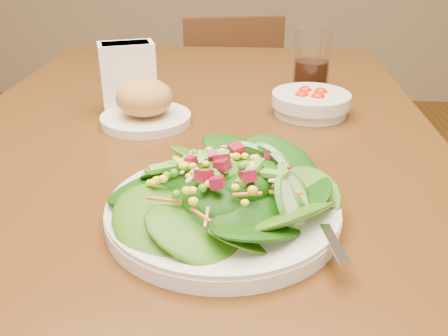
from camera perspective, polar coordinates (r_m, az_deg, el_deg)
The scene contains 7 objects.
dining_table at distance 0.95m, azimuth -3.64°, elevation -1.61°, with size 0.90×1.40×0.75m.
chair_far at distance 1.99m, azimuth 0.60°, elevation 6.57°, with size 0.44×0.44×0.80m.
salad_plate at distance 0.63m, azimuth 0.81°, elevation -3.46°, with size 0.30×0.30×0.09m.
bread_plate at distance 0.95m, azimuth -9.01°, elevation 7.04°, with size 0.17×0.17×0.09m.
tomato_bowl at distance 1.01m, azimuth 9.88°, elevation 7.35°, with size 0.15×0.15×0.05m.
drinking_glass at distance 1.14m, azimuth 9.97°, elevation 11.50°, with size 0.08×0.08×0.14m.
napkin_holder at distance 1.02m, azimuth -10.90°, elevation 10.33°, with size 0.12×0.09×0.14m.
Camera 1 is at (0.12, -0.83, 1.09)m, focal length 40.00 mm.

